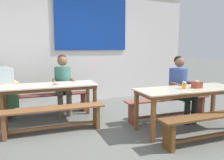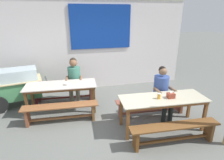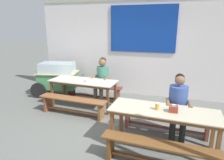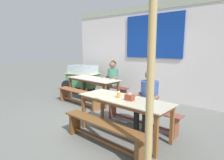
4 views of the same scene
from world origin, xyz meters
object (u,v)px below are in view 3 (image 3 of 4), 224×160
at_px(bench_near_front, 158,151).
at_px(person_right_near_table, 178,103).
at_px(bench_far_back, 93,90).
at_px(bench_far_front, 73,103).
at_px(person_center_facing, 102,77).
at_px(condiment_jar, 157,106).
at_px(food_cart, 57,76).
at_px(dining_table_far, 83,83).
at_px(tissue_box, 173,109).
at_px(dining_table_near, 163,114).
at_px(bench_near_back, 165,119).
at_px(soup_bowl, 87,81).

height_order(bench_near_front, person_right_near_table, person_right_near_table).
height_order(bench_far_back, person_right_near_table, person_right_near_table).
height_order(bench_far_front, person_center_facing, person_center_facing).
distance_m(bench_far_front, person_right_near_table, 2.48).
bearing_deg(condiment_jar, food_cart, 147.87).
distance_m(bench_near_front, condiment_jar, 0.75).
height_order(person_center_facing, condiment_jar, person_center_facing).
bearing_deg(person_center_facing, dining_table_far, -125.66).
height_order(person_center_facing, tissue_box, person_center_facing).
bearing_deg(condiment_jar, person_center_facing, 131.76).
height_order(dining_table_near, person_right_near_table, person_right_near_table).
bearing_deg(dining_table_near, bench_far_back, 137.52).
distance_m(person_right_near_table, tissue_box, 0.54).
height_order(bench_near_back, condiment_jar, condiment_jar).
xyz_separation_m(bench_far_back, person_right_near_table, (2.36, -1.43, 0.42)).
height_order(tissue_box, condiment_jar, tissue_box).
xyz_separation_m(dining_table_near, person_right_near_table, (0.25, 0.50, 0.05)).
bearing_deg(condiment_jar, tissue_box, -4.26).
distance_m(bench_near_front, person_right_near_table, 1.18).
bearing_deg(tissue_box, bench_far_back, 139.06).
height_order(bench_near_back, bench_near_front, same).
bearing_deg(person_center_facing, bench_far_back, 167.52).
bearing_deg(bench_near_front, soup_bowl, 136.30).
relative_size(bench_far_back, person_center_facing, 1.40).
height_order(person_right_near_table, tissue_box, person_right_near_table).
height_order(food_cart, person_right_near_table, person_right_near_table).
xyz_separation_m(bench_near_back, condiment_jar, (-0.14, -0.59, 0.51)).
relative_size(dining_table_far, person_right_near_table, 1.43).
relative_size(bench_near_back, soup_bowl, 11.81).
relative_size(dining_table_far, person_center_facing, 1.41).
distance_m(bench_near_front, person_center_facing, 3.03).
bearing_deg(bench_far_front, tissue_box, -19.31).
relative_size(dining_table_near, bench_near_back, 1.03).
bearing_deg(bench_near_front, dining_table_near, 86.73).
distance_m(bench_far_front, bench_near_front, 2.54).
bearing_deg(tissue_box, bench_near_back, 101.47).
distance_m(food_cart, soup_bowl, 1.51).
bearing_deg(food_cart, person_center_facing, -5.37).
bearing_deg(dining_table_near, food_cart, 148.91).
relative_size(bench_far_front, food_cart, 1.08).
bearing_deg(dining_table_far, soup_bowl, -21.24).
distance_m(bench_far_back, bench_near_front, 3.25).
relative_size(dining_table_far, condiment_jar, 14.52).
height_order(tissue_box, soup_bowl, tissue_box).
relative_size(dining_table_far, soup_bowl, 11.65).
distance_m(dining_table_far, bench_near_back, 2.34).
bearing_deg(soup_bowl, bench_far_front, -109.77).
relative_size(dining_table_near, tissue_box, 12.90).
bearing_deg(bench_far_back, person_right_near_table, -31.32).
height_order(bench_far_back, person_center_facing, person_center_facing).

